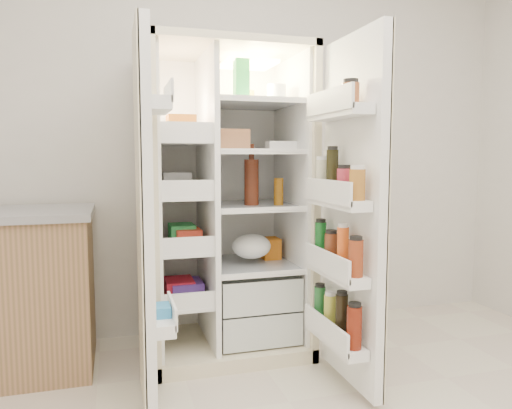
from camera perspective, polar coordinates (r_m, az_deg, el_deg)
name	(u,v)px	position (r m, az deg, el deg)	size (l,w,h in m)	color
wall_back	(233,130)	(3.29, -2.73, 8.75)	(4.00, 0.02, 2.70)	silver
refrigerator	(226,227)	(2.95, -3.50, -2.67)	(0.92, 0.70, 1.80)	beige
freezer_door	(146,218)	(2.26, -12.86, -1.59)	(0.15, 0.40, 1.72)	white
fridge_door	(349,218)	(2.44, 10.94, -1.54)	(0.17, 0.58, 1.72)	white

